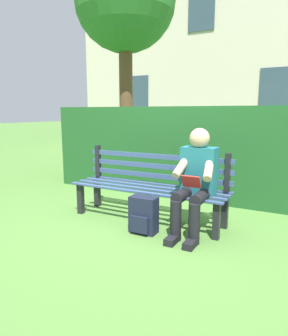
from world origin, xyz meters
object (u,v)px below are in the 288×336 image
at_px(tree, 123,6).
at_px(park_bench, 151,184).
at_px(backpack, 143,215).
at_px(person_seated, 195,179).

bearing_deg(tree, park_bench, 127.16).
bearing_deg(backpack, person_seated, -150.47).
xyz_separation_m(person_seated, tree, (2.70, -2.91, 2.95)).
relative_size(park_bench, backpack, 4.80).
bearing_deg(tree, backpack, 124.72).
bearing_deg(person_seated, backpack, 29.53).
bearing_deg(backpack, park_bench, -72.91).
relative_size(person_seated, tree, 0.24).
height_order(park_bench, tree, tree).
bearing_deg(tree, person_seated, 132.88).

